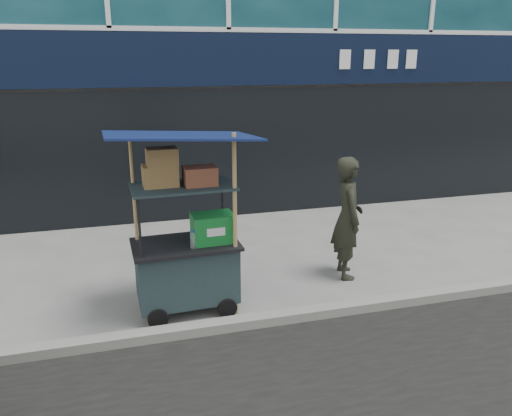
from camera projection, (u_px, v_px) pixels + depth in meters
name	position (u px, v px, depth m)	size (l,w,h in m)	color
ground	(301.00, 310.00, 6.09)	(80.00, 80.00, 0.00)	slate
curb	(307.00, 314.00, 5.89)	(80.00, 0.18, 0.12)	gray
vendor_cart	(187.00, 249.00, 5.90)	(1.70, 1.23, 2.23)	#18272A
vendor_man	(348.00, 218.00, 6.82)	(0.62, 0.41, 1.70)	black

